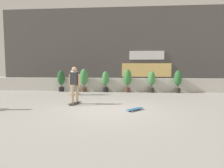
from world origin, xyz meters
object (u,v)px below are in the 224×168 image
skater_far_right (74,84)px  skater_by_wall_right (74,79)px  potted_plant_3 (128,79)px  potted_plant_5 (178,80)px  potted_plant_4 (152,80)px  potted_plant_0 (61,79)px  skateboard_near_camera (135,109)px  potted_plant_2 (106,80)px  potted_plant_1 (84,78)px

skater_far_right → skater_by_wall_right: bearing=105.8°
potted_plant_3 → potted_plant_5: (3.25, 0.00, -0.06)m
skater_far_right → potted_plant_5: bearing=38.9°
potted_plant_4 → potted_plant_5: (1.68, 0.00, 0.03)m
potted_plant_0 → skater_far_right: skater_far_right is taller
potted_plant_0 → potted_plant_3: (4.51, 0.00, 0.06)m
potted_plant_3 → skater_by_wall_right: 3.54m
skater_far_right → skateboard_near_camera: 3.02m
potted_plant_5 → skater_far_right: bearing=-141.1°
potted_plant_0 → potted_plant_4: 6.09m
potted_plant_3 → skater_far_right: bearing=-117.4°
skateboard_near_camera → potted_plant_3: bearing=93.7°
potted_plant_5 → skater_by_wall_right: skater_by_wall_right is taller
potted_plant_5 → skater_far_right: skater_far_right is taller
potted_plant_0 → potted_plant_3: bearing=0.0°
potted_plant_2 → potted_plant_3: potted_plant_3 is taller
potted_plant_1 → skater_far_right: size_ratio=0.91×
potted_plant_1 → skater_by_wall_right: bearing=-98.2°
potted_plant_3 → potted_plant_5: 3.25m
potted_plant_0 → potted_plant_4: bearing=0.0°
potted_plant_0 → skater_by_wall_right: skater_by_wall_right is taller
potted_plant_2 → potted_plant_4: potted_plant_4 is taller
potted_plant_0 → skateboard_near_camera: (4.87, -5.57, -0.77)m
potted_plant_3 → skater_far_right: size_ratio=0.90×
potted_plant_5 → potted_plant_2: bearing=180.0°
potted_plant_0 → skater_by_wall_right: 2.10m
potted_plant_1 → skateboard_near_camera: size_ratio=2.15×
potted_plant_4 → skater_far_right: size_ratio=0.82×
potted_plant_1 → potted_plant_5: size_ratio=1.07×
potted_plant_3 → skater_by_wall_right: bearing=-153.2°
potted_plant_1 → potted_plant_4: potted_plant_1 is taller
potted_plant_4 → skateboard_near_camera: size_ratio=1.95×
potted_plant_1 → potted_plant_3: potted_plant_1 is taller
potted_plant_3 → potted_plant_4: (1.57, 0.00, -0.09)m
skater_by_wall_right → potted_plant_5: bearing=14.0°
skater_by_wall_right → skateboard_near_camera: 5.38m
skater_far_right → potted_plant_2: bearing=79.1°
potted_plant_0 → potted_plant_5: (7.77, 0.00, 0.00)m
potted_plant_5 → skater_by_wall_right: bearing=-166.0°
skater_far_right → skateboard_near_camera: skater_far_right is taller
potted_plant_2 → potted_plant_5: potted_plant_5 is taller
potted_plant_4 → skateboard_near_camera: 5.75m
potted_plant_2 → skateboard_near_camera: 5.91m
potted_plant_4 → potted_plant_5: potted_plant_5 is taller
potted_plant_4 → skateboard_near_camera: (-1.21, -5.57, -0.73)m
skateboard_near_camera → potted_plant_1: bearing=120.6°
potted_plant_1 → potted_plant_2: potted_plant_1 is taller
skater_by_wall_right → potted_plant_2: bearing=43.3°
potted_plant_1 → skater_by_wall_right: (-0.23, -1.60, 0.04)m
skater_far_right → potted_plant_1: bearing=97.5°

